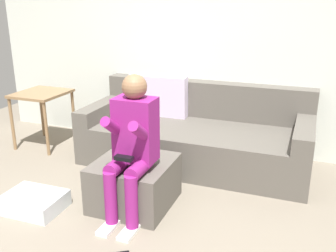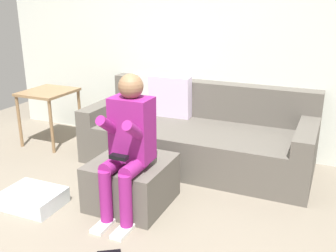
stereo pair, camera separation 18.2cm
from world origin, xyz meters
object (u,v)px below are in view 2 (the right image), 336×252
Objects in this scene: ottoman at (132,182)px; side_table at (49,99)px; storage_bin at (33,198)px; couch_sectional at (198,135)px; person_seated at (128,140)px.

side_table reaches higher than ottoman.
side_table is (-0.86, 1.28, 0.48)m from storage_bin.
storage_bin is (-0.94, -1.47, -0.23)m from couch_sectional.
person_seated reaches higher than storage_bin.
couch_sectional reaches higher than ottoman.
ottoman is at bearing 27.32° from storage_bin.
side_table is (-1.81, -0.19, 0.25)m from couch_sectional.
storage_bin is at bearing -152.68° from ottoman.
person_seated is 1.97m from side_table.
person_seated is (-0.13, -1.24, 0.35)m from couch_sectional.
person_seated is at bearing -66.73° from ottoman.
ottoman is at bearing -28.97° from side_table.
ottoman is 1.33× the size of storage_bin.
couch_sectional is 1.29m from person_seated.
person_seated is at bearing -31.88° from side_table.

